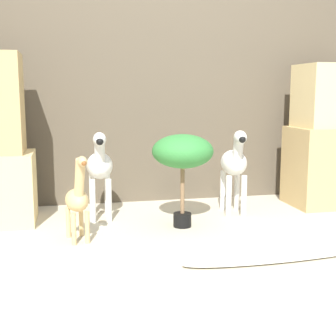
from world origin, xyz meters
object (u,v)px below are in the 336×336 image
zebra_left (100,167)px  surfboard (289,253)px  potted_palm_front (183,154)px  giraffe_figurine (78,198)px  zebra_right (234,164)px

zebra_left → surfboard: (1.00, -1.04, -0.38)m
potted_palm_front → surfboard: potted_palm_front is taller
zebra_left → giraffe_figurine: (-0.18, -0.50, -0.11)m
zebra_right → giraffe_figurine: (-1.19, -0.43, -0.11)m
potted_palm_front → surfboard: 0.98m
surfboard → giraffe_figurine: bearing=155.5°
surfboard → zebra_right: bearing=89.1°
giraffe_figurine → surfboard: bearing=-24.5°
potted_palm_front → zebra_left: bearing=149.1°
zebra_left → giraffe_figurine: bearing=-109.1°
giraffe_figurine → surfboard: size_ratio=0.42×
zebra_right → surfboard: size_ratio=0.49×
zebra_left → surfboard: size_ratio=0.49×
zebra_right → potted_palm_front: (-0.47, -0.25, 0.12)m
zebra_left → giraffe_figurine: 0.55m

